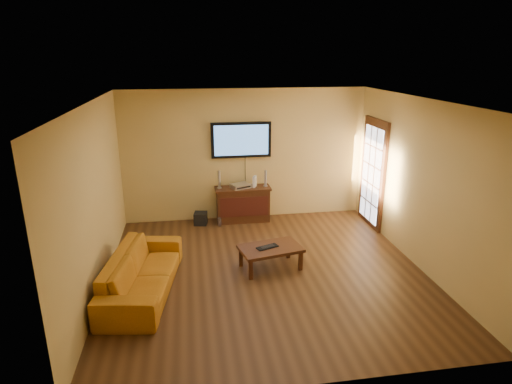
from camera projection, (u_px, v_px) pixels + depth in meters
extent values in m
plane|color=#3B2310|center=(266.00, 272.00, 6.88)|extent=(5.00, 5.00, 0.00)
plane|color=tan|center=(245.00, 155.00, 8.81)|extent=(5.00, 0.00, 5.00)
plane|color=tan|center=(95.00, 201.00, 6.09)|extent=(0.00, 5.00, 5.00)
plane|color=tan|center=(421.00, 185.00, 6.83)|extent=(0.00, 5.00, 5.00)
plane|color=white|center=(268.00, 102.00, 6.04)|extent=(5.00, 5.00, 0.00)
cube|color=#33180B|center=(373.00, 175.00, 8.52)|extent=(0.06, 1.02, 2.22)
cube|color=white|center=(371.00, 175.00, 8.51)|extent=(0.01, 0.79, 1.89)
cube|color=#33180B|center=(243.00, 205.00, 8.90)|extent=(1.08, 0.40, 0.69)
cube|color=black|center=(244.00, 207.00, 8.69)|extent=(0.99, 0.02, 0.41)
cube|color=#33180B|center=(243.00, 188.00, 8.79)|extent=(1.14, 0.44, 0.04)
cube|color=black|center=(241.00, 140.00, 8.65)|extent=(1.22, 0.07, 0.72)
cube|color=#477BBB|center=(241.00, 140.00, 8.61)|extent=(1.10, 0.01, 0.61)
cube|color=#33180B|center=(271.00, 249.00, 6.91)|extent=(1.08, 0.78, 0.05)
cube|color=#33180B|center=(251.00, 270.00, 6.61)|extent=(0.06, 0.06, 0.32)
cube|color=#33180B|center=(300.00, 261.00, 6.90)|extent=(0.06, 0.06, 0.32)
cube|color=#33180B|center=(241.00, 257.00, 7.02)|extent=(0.06, 0.06, 0.32)
cube|color=#33180B|center=(288.00, 249.00, 7.32)|extent=(0.06, 0.06, 0.32)
imported|color=#AA6612|center=(142.00, 266.00, 6.20)|extent=(0.92, 2.17, 0.82)
cylinder|color=silver|center=(219.00, 188.00, 8.74)|extent=(0.10, 0.10, 0.02)
cylinder|color=silver|center=(219.00, 179.00, 8.68)|extent=(0.06, 0.06, 0.35)
cylinder|color=silver|center=(265.00, 186.00, 8.86)|extent=(0.09, 0.09, 0.01)
cylinder|color=silver|center=(265.00, 178.00, 8.81)|extent=(0.05, 0.05, 0.33)
cube|color=silver|center=(240.00, 186.00, 8.75)|extent=(0.45, 0.39, 0.09)
cube|color=white|center=(255.00, 182.00, 8.79)|extent=(0.11, 0.17, 0.23)
cube|color=black|center=(201.00, 218.00, 8.77)|extent=(0.29, 0.29, 0.25)
cylinder|color=white|center=(220.00, 222.00, 8.65)|extent=(0.07, 0.07, 0.19)
sphere|color=white|center=(219.00, 218.00, 8.62)|extent=(0.04, 0.04, 0.04)
cube|color=black|center=(267.00, 247.00, 6.88)|extent=(0.38, 0.25, 0.02)
cube|color=black|center=(267.00, 246.00, 6.88)|extent=(0.25, 0.17, 0.01)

